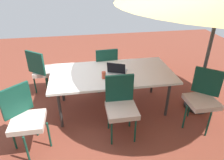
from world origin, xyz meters
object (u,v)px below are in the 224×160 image
(dining_table, at_px, (112,75))
(laptop, at_px, (117,70))
(chair_northwest, at_px, (203,96))
(chair_north, at_px, (121,104))
(chair_northeast, at_px, (25,116))
(chair_south, at_px, (106,67))
(chair_southeast, at_px, (43,69))
(cup, at_px, (104,75))

(dining_table, distance_m, laptop, 0.13)
(dining_table, relative_size, chair_northwest, 2.20)
(chair_north, relative_size, laptop, 2.50)
(chair_northeast, bearing_deg, chair_northwest, -39.47)
(chair_south, distance_m, laptop, 0.76)
(chair_north, bearing_deg, chair_northwest, 0.77)
(chair_northeast, height_order, chair_south, same)
(chair_south, xyz_separation_m, chair_southeast, (1.29, -0.08, 0.00))
(cup, bearing_deg, chair_north, 110.70)
(chair_southeast, height_order, laptop, chair_southeast)
(dining_table, relative_size, chair_north, 2.20)
(cup, bearing_deg, chair_northwest, 161.57)
(chair_southeast, xyz_separation_m, cup, (-1.14, 0.96, 0.26))
(chair_south, xyz_separation_m, laptop, (-0.11, 0.71, 0.25))
(chair_southeast, distance_m, chair_northwest, 3.06)
(dining_table, distance_m, chair_southeast, 1.53)
(dining_table, bearing_deg, chair_north, 91.74)
(chair_north, height_order, chair_northwest, same)
(chair_south, xyz_separation_m, chair_northwest, (-1.40, 1.40, 0.00))
(laptop, bearing_deg, chair_northeast, 50.94)
(chair_south, relative_size, laptop, 2.50)
(chair_north, distance_m, cup, 0.60)
(chair_northwest, bearing_deg, dining_table, -166.90)
(chair_northeast, xyz_separation_m, chair_northwest, (-2.75, -0.05, 0.00))
(chair_south, height_order, cup, chair_south)
(laptop, distance_m, cup, 0.31)
(dining_table, xyz_separation_m, laptop, (-0.09, 0.01, 0.09))
(cup, bearing_deg, chair_northeast, 25.37)
(dining_table, distance_m, chair_northeast, 1.57)
(chair_northwest, distance_m, laptop, 1.48)
(chair_north, bearing_deg, chair_northeast, -176.58)
(chair_south, bearing_deg, chair_northeast, 43.31)
(chair_south, bearing_deg, chair_northwest, 131.25)
(chair_south, xyz_separation_m, chair_north, (-0.04, 1.39, 0.00))
(chair_northeast, height_order, chair_southeast, same)
(chair_north, relative_size, cup, 8.20)
(dining_table, bearing_deg, chair_northeast, 28.90)
(dining_table, relative_size, laptop, 5.49)
(chair_north, xyz_separation_m, cup, (0.19, -0.51, 0.26))
(chair_northeast, relative_size, cup, 8.20)
(chair_north, bearing_deg, chair_south, 92.75)
(laptop, bearing_deg, cup, 57.78)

